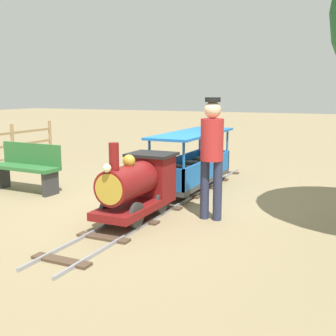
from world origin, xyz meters
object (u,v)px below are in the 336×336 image
at_px(passenger_car, 193,166).
at_px(conductor_person, 212,149).
at_px(park_bench, 27,167).
at_px(locomotive, 138,184).

height_order(passenger_car, conductor_person, conductor_person).
xyz_separation_m(conductor_person, park_bench, (3.42, -0.22, -0.54)).
xyz_separation_m(passenger_car, conductor_person, (-0.87, 1.53, 0.53)).
height_order(locomotive, park_bench, locomotive).
bearing_deg(passenger_car, locomotive, 90.00).
xyz_separation_m(passenger_car, park_bench, (2.54, 1.31, -0.01)).
bearing_deg(locomotive, conductor_person, -154.20).
bearing_deg(conductor_person, locomotive, 25.80).
distance_m(locomotive, park_bench, 2.62).
relative_size(locomotive, conductor_person, 0.89).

